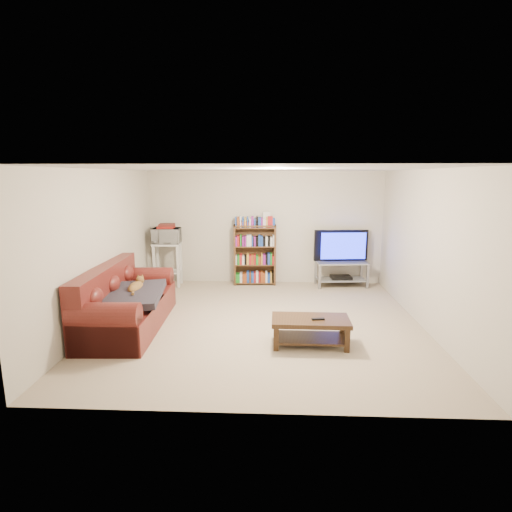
# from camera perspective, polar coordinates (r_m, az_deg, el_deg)

# --- Properties ---
(floor) EXTENTS (5.00, 5.00, 0.00)m
(floor) POSITION_cam_1_polar(r_m,az_deg,el_deg) (6.46, 0.74, -9.44)
(floor) COLOR tan
(floor) RESTS_ON ground
(ceiling) EXTENTS (5.00, 5.00, 0.00)m
(ceiling) POSITION_cam_1_polar(r_m,az_deg,el_deg) (6.04, 0.80, 12.35)
(ceiling) COLOR white
(ceiling) RESTS_ON ground
(wall_back) EXTENTS (5.00, 0.00, 5.00)m
(wall_back) POSITION_cam_1_polar(r_m,az_deg,el_deg) (8.61, 1.28, 4.05)
(wall_back) COLOR beige
(wall_back) RESTS_ON ground
(wall_front) EXTENTS (5.00, 0.00, 5.00)m
(wall_front) POSITION_cam_1_polar(r_m,az_deg,el_deg) (3.71, -0.44, -5.82)
(wall_front) COLOR beige
(wall_front) RESTS_ON ground
(wall_left) EXTENTS (0.00, 5.00, 5.00)m
(wall_left) POSITION_cam_1_polar(r_m,az_deg,el_deg) (6.70, -21.14, 1.18)
(wall_left) COLOR beige
(wall_left) RESTS_ON ground
(wall_right) EXTENTS (0.00, 5.00, 5.00)m
(wall_right) POSITION_cam_1_polar(r_m,az_deg,el_deg) (6.56, 23.16, 0.83)
(wall_right) COLOR beige
(wall_right) RESTS_ON ground
(sofa) EXTENTS (1.06, 2.28, 0.96)m
(sofa) POSITION_cam_1_polar(r_m,az_deg,el_deg) (6.51, -18.40, -6.79)
(sofa) COLOR #5A1B17
(sofa) RESTS_ON floor
(blanket) EXTENTS (1.00, 1.22, 0.19)m
(blanket) POSITION_cam_1_polar(r_m,az_deg,el_deg) (6.25, -17.32, -5.33)
(blanket) COLOR #2A2731
(blanket) RESTS_ON sofa
(cat) EXTENTS (0.27, 0.62, 0.18)m
(cat) POSITION_cam_1_polar(r_m,az_deg,el_deg) (6.42, -16.82, -4.30)
(cat) COLOR brown
(cat) RESTS_ON sofa
(coffee_table) EXTENTS (1.06, 0.54, 0.38)m
(coffee_table) POSITION_cam_1_polar(r_m,az_deg,el_deg) (5.61, 7.78, -9.95)
(coffee_table) COLOR #332011
(coffee_table) RESTS_ON floor
(remote) EXTENTS (0.18, 0.07, 0.02)m
(remote) POSITION_cam_1_polar(r_m,az_deg,el_deg) (5.53, 8.86, -8.89)
(remote) COLOR black
(remote) RESTS_ON coffee_table
(tv_stand) EXTENTS (1.10, 0.57, 0.53)m
(tv_stand) POSITION_cam_1_polar(r_m,az_deg,el_deg) (8.60, 12.08, -1.91)
(tv_stand) COLOR #999EA3
(tv_stand) RESTS_ON floor
(television) EXTENTS (1.15, 0.25, 0.66)m
(television) POSITION_cam_1_polar(r_m,az_deg,el_deg) (8.50, 12.22, 1.38)
(television) COLOR black
(television) RESTS_ON tv_stand
(dvd_player) EXTENTS (0.45, 0.33, 0.06)m
(dvd_player) POSITION_cam_1_polar(r_m,az_deg,el_deg) (8.64, 12.03, -2.99)
(dvd_player) COLOR black
(dvd_player) RESTS_ON tv_stand
(bookshelf) EXTENTS (0.91, 0.33, 1.29)m
(bookshelf) POSITION_cam_1_polar(r_m,az_deg,el_deg) (8.51, -0.17, 0.31)
(bookshelf) COLOR #4D311A
(bookshelf) RESTS_ON floor
(shelf_clutter) EXTENTS (0.66, 0.23, 0.28)m
(shelf_clutter) POSITION_cam_1_polar(r_m,az_deg,el_deg) (8.41, 0.50, 5.20)
(shelf_clutter) COLOR silver
(shelf_clutter) RESTS_ON bookshelf
(microwave_stand) EXTENTS (0.60, 0.45, 0.92)m
(microwave_stand) POSITION_cam_1_polar(r_m,az_deg,el_deg) (8.62, -12.52, -0.34)
(microwave_stand) COLOR silver
(microwave_stand) RESTS_ON floor
(microwave) EXTENTS (0.59, 0.41, 0.31)m
(microwave) POSITION_cam_1_polar(r_m,az_deg,el_deg) (8.54, -12.66, 2.85)
(microwave) COLOR silver
(microwave) RESTS_ON microwave_stand
(game_boxes) EXTENTS (0.35, 0.31, 0.05)m
(game_boxes) POSITION_cam_1_polar(r_m,az_deg,el_deg) (8.51, -12.71, 4.06)
(game_boxes) COLOR maroon
(game_boxes) RESTS_ON microwave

